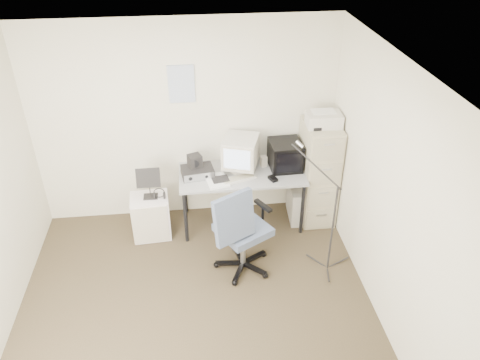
{
  "coord_description": "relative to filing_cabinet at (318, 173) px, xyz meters",
  "views": [
    {
      "loc": [
        0.05,
        -3.3,
        3.65
      ],
      "look_at": [
        0.55,
        0.95,
        0.95
      ],
      "focal_mm": 35.0,
      "sensor_mm": 36.0,
      "label": 1
    }
  ],
  "objects": [
    {
      "name": "office_chair",
      "position": [
        -1.04,
        -0.87,
        -0.09
      ],
      "size": [
        0.87,
        0.87,
        1.11
      ],
      "primitive_type": "cube",
      "rotation": [
        0.0,
        0.0,
        0.52
      ],
      "color": "slate",
      "rests_on": "floor"
    },
    {
      "name": "crt_tv",
      "position": [
        -0.41,
        0.05,
        0.25
      ],
      "size": [
        0.38,
        0.41,
        0.34
      ],
      "primitive_type": "cube",
      "rotation": [
        0.0,
        0.0,
        0.04
      ],
      "color": "black",
      "rests_on": "desk"
    },
    {
      "name": "radio_receiver",
      "position": [
        -1.48,
        -0.03,
        0.13
      ],
      "size": [
        0.4,
        0.31,
        0.11
      ],
      "primitive_type": "cube",
      "rotation": [
        0.0,
        0.0,
        0.14
      ],
      "color": "black",
      "rests_on": "desk"
    },
    {
      "name": "wall_calendar",
      "position": [
        -1.6,
        0.31,
        1.1
      ],
      "size": [
        0.3,
        0.02,
        0.44
      ],
      "primitive_type": "cube",
      "color": "white",
      "rests_on": "wall_back"
    },
    {
      "name": "keyboard",
      "position": [
        -1.01,
        -0.17,
        0.09
      ],
      "size": [
        0.42,
        0.27,
        0.02
      ],
      "primitive_type": "cube",
      "rotation": [
        0.0,
        0.0,
        0.34
      ],
      "color": "beige",
      "rests_on": "desk"
    },
    {
      "name": "ceiling",
      "position": [
        -1.58,
        -1.48,
        1.85
      ],
      "size": [
        3.6,
        3.6,
        0.01
      ],
      "primitive_type": "cube",
      "color": "white",
      "rests_on": "ground"
    },
    {
      "name": "pc_tower",
      "position": [
        -0.22,
        0.0,
        -0.42
      ],
      "size": [
        0.25,
        0.51,
        0.46
      ],
      "primitive_type": "cube",
      "rotation": [
        0.0,
        0.0,
        -0.06
      ],
      "color": "beige",
      "rests_on": "floor"
    },
    {
      "name": "floor",
      "position": [
        -1.58,
        -1.48,
        -0.66
      ],
      "size": [
        3.6,
        3.6,
        0.01
      ],
      "primitive_type": "cube",
      "color": "#392F1A",
      "rests_on": "ground"
    },
    {
      "name": "radio_speaker",
      "position": [
        -1.5,
        0.02,
        0.26
      ],
      "size": [
        0.19,
        0.18,
        0.15
      ],
      "primitive_type": "cube",
      "rotation": [
        0.0,
        0.0,
        0.35
      ],
      "color": "black",
      "rests_on": "radio_receiver"
    },
    {
      "name": "printer",
      "position": [
        0.0,
        -0.02,
        0.73
      ],
      "size": [
        0.41,
        0.29,
        0.15
      ],
      "primitive_type": "cube",
      "rotation": [
        0.0,
        0.0,
        -0.05
      ],
      "color": "beige",
      "rests_on": "filing_cabinet"
    },
    {
      "name": "desk",
      "position": [
        -0.95,
        -0.03,
        -0.29
      ],
      "size": [
        1.5,
        0.7,
        0.73
      ],
      "primitive_type": "cube",
      "color": "#9B9B9B",
      "rests_on": "floor"
    },
    {
      "name": "filing_cabinet",
      "position": [
        0.0,
        0.0,
        0.0
      ],
      "size": [
        0.4,
        0.6,
        1.3
      ],
      "primitive_type": "cube",
      "color": "#AEA88E",
      "rests_on": "floor"
    },
    {
      "name": "mic_stand",
      "position": [
        -0.09,
        -0.98,
        0.06
      ],
      "size": [
        0.03,
        0.03,
        1.42
      ],
      "primitive_type": "cylinder",
      "rotation": [
        0.0,
        0.0,
        2.42
      ],
      "color": "black",
      "rests_on": "floor"
    },
    {
      "name": "headphones",
      "position": [
        -1.94,
        -0.18,
        -0.06
      ],
      "size": [
        0.17,
        0.17,
        0.03
      ],
      "primitive_type": "torus",
      "rotation": [
        0.0,
        0.0,
        0.15
      ],
      "color": "black",
      "rests_on": "side_cart"
    },
    {
      "name": "wall_right",
      "position": [
        0.22,
        -1.48,
        0.6
      ],
      "size": [
        0.02,
        3.6,
        2.5
      ],
      "primitive_type": "cube",
      "color": "beige",
      "rests_on": "ground"
    },
    {
      "name": "papers",
      "position": [
        -1.26,
        -0.18,
        0.09
      ],
      "size": [
        0.29,
        0.36,
        0.02
      ],
      "primitive_type": "cube",
      "rotation": [
        0.0,
        0.0,
        0.17
      ],
      "color": "white",
      "rests_on": "desk"
    },
    {
      "name": "mouse",
      "position": [
        -0.61,
        -0.23,
        0.1
      ],
      "size": [
        0.11,
        0.14,
        0.04
      ],
      "primitive_type": "cube",
      "rotation": [
        0.0,
        0.0,
        0.4
      ],
      "color": "black",
      "rests_on": "desk"
    },
    {
      "name": "music_stand",
      "position": [
        -2.04,
        -0.15,
        0.1
      ],
      "size": [
        0.29,
        0.17,
        0.4
      ],
      "primitive_type": "cube",
      "rotation": [
        0.0,
        0.0,
        0.09
      ],
      "color": "black",
      "rests_on": "side_cart"
    },
    {
      "name": "side_cart",
      "position": [
        -2.07,
        -0.15,
        -0.38
      ],
      "size": [
        0.46,
        0.38,
        0.55
      ],
      "primitive_type": "cube",
      "rotation": [
        0.0,
        0.0,
        0.07
      ],
      "color": "silver",
      "rests_on": "floor"
    },
    {
      "name": "crt_monitor",
      "position": [
        -0.96,
        0.04,
        0.3
      ],
      "size": [
        0.5,
        0.51,
        0.43
      ],
      "primitive_type": "cube",
      "rotation": [
        0.0,
        0.0,
        -0.31
      ],
      "color": "beige",
      "rests_on": "desk"
    },
    {
      "name": "desk_speaker",
      "position": [
        -0.67,
        0.1,
        0.15
      ],
      "size": [
        0.09,
        0.09,
        0.14
      ],
      "primitive_type": "cube",
      "rotation": [
        0.0,
        0.0,
        0.19
      ],
      "color": "beige",
      "rests_on": "desk"
    },
    {
      "name": "wall_back",
      "position": [
        -1.58,
        0.32,
        0.6
      ],
      "size": [
        3.6,
        0.02,
        2.5
      ],
      "primitive_type": "cube",
      "color": "beige",
      "rests_on": "ground"
    }
  ]
}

